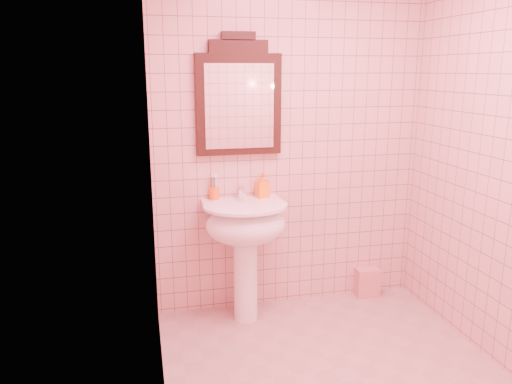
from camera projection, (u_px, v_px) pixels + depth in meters
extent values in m
plane|color=tan|center=(342.00, 383.00, 2.88)|extent=(2.20, 2.20, 0.00)
cube|color=#D29E93|center=(290.00, 142.00, 3.63)|extent=(2.00, 0.02, 2.50)
cylinder|color=white|center=(246.00, 274.00, 3.55)|extent=(0.17, 0.17, 0.70)
ellipsoid|color=white|center=(246.00, 225.00, 3.44)|extent=(0.56, 0.46, 0.28)
cube|color=white|center=(241.00, 203.00, 3.57)|extent=(0.56, 0.15, 0.05)
cylinder|color=white|center=(246.00, 206.00, 3.41)|extent=(0.58, 0.58, 0.02)
cylinder|color=white|center=(241.00, 193.00, 3.55)|extent=(0.04, 0.04, 0.09)
cylinder|color=white|center=(242.00, 190.00, 3.49)|extent=(0.02, 0.10, 0.02)
cylinder|color=white|center=(244.00, 194.00, 3.45)|extent=(0.02, 0.02, 0.04)
cube|color=white|center=(241.00, 185.00, 3.55)|extent=(0.02, 0.07, 0.01)
cube|color=black|center=(239.00, 105.00, 3.45)|extent=(0.60, 0.05, 0.69)
cube|color=black|center=(238.00, 46.00, 3.36)|extent=(0.40, 0.05, 0.09)
cube|color=black|center=(238.00, 36.00, 3.35)|extent=(0.23, 0.05, 0.06)
cube|color=white|center=(240.00, 107.00, 3.43)|extent=(0.48, 0.01, 0.58)
cylinder|color=orange|center=(214.00, 193.00, 3.54)|extent=(0.07, 0.07, 0.09)
cylinder|color=silver|center=(217.00, 188.00, 3.54)|extent=(0.01, 0.01, 0.17)
cylinder|color=#338CD8|center=(215.00, 188.00, 3.55)|extent=(0.01, 0.01, 0.17)
cylinder|color=#E5334C|center=(212.00, 188.00, 3.54)|extent=(0.01, 0.01, 0.17)
cylinder|color=#3FBF59|center=(213.00, 189.00, 3.52)|extent=(0.01, 0.01, 0.17)
cylinder|color=#D8CC4C|center=(215.00, 189.00, 3.52)|extent=(0.01, 0.01, 0.17)
imported|color=orange|center=(262.00, 185.00, 3.59)|extent=(0.10, 0.10, 0.18)
cube|color=tan|center=(367.00, 282.00, 3.98)|extent=(0.19, 0.13, 0.23)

